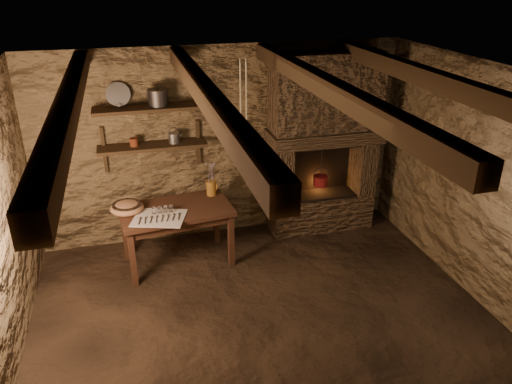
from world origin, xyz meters
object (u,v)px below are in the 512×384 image
object	(u,v)px
wooden_bowl	(127,208)
iron_stockpot	(158,99)
red_pot	(321,180)
stoneware_jug	(211,181)
work_table	(177,233)

from	to	relation	value
wooden_bowl	iron_stockpot	xyz separation A→B (m)	(0.47, 0.43, 1.10)
wooden_bowl	red_pot	xyz separation A→B (m)	(2.43, 0.31, -0.06)
stoneware_jug	iron_stockpot	world-z (taller)	iron_stockpot
wooden_bowl	iron_stockpot	world-z (taller)	iron_stockpot
stoneware_jug	red_pot	size ratio (longest dim) A/B	0.76
work_table	stoneware_jug	xyz separation A→B (m)	(0.46, 0.25, 0.50)
wooden_bowl	work_table	bearing A→B (deg)	-5.79
work_table	stoneware_jug	size ratio (longest dim) A/B	3.19
work_table	stoneware_jug	distance (m)	0.73
work_table	red_pot	bearing A→B (deg)	4.55
iron_stockpot	red_pot	distance (m)	2.28
work_table	iron_stockpot	size ratio (longest dim) A/B	5.85
iron_stockpot	red_pot	xyz separation A→B (m)	(1.97, -0.12, -1.16)
work_table	red_pot	xyz separation A→B (m)	(1.91, 0.37, 0.31)
wooden_bowl	iron_stockpot	size ratio (longest dim) A/B	1.65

